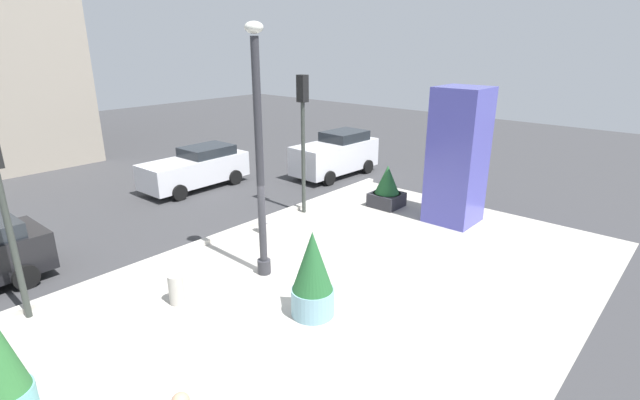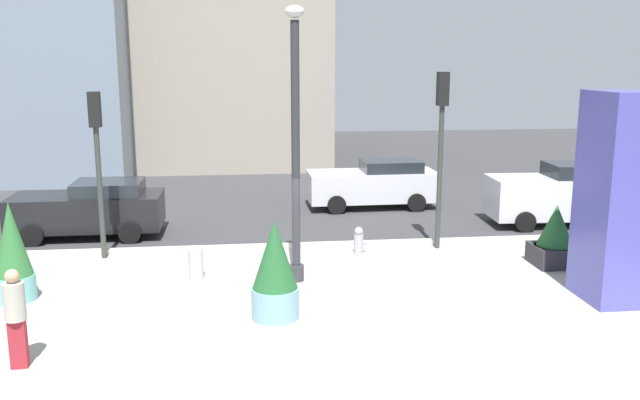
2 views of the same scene
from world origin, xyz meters
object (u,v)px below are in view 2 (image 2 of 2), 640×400
(art_pillar_blue, at_px, (625,198))
(pedestrian_on_sidewalk, at_px, (15,313))
(lamp_post, at_px, (296,152))
(potted_plant_near_left, at_px, (275,271))
(traffic_light_far_side, at_px, (97,148))
(car_curb_east, at_px, (560,194))
(potted_plant_by_pillar, at_px, (555,238))
(fire_hydrant, at_px, (359,240))
(car_far_lane, at_px, (374,184))
(car_passing_lane, at_px, (90,209))
(potted_plant_near_right, at_px, (13,254))
(concrete_bollard, at_px, (196,264))
(traffic_light_corner, at_px, (441,132))

(art_pillar_blue, xyz_separation_m, pedestrian_on_sidewalk, (-12.08, -2.08, -1.30))
(lamp_post, relative_size, potted_plant_near_left, 3.10)
(traffic_light_far_side, distance_m, car_curb_east, 14.09)
(potted_plant_by_pillar, relative_size, pedestrian_on_sidewalk, 0.90)
(art_pillar_blue, height_order, fire_hydrant, art_pillar_blue)
(lamp_post, bearing_deg, traffic_light_far_side, 153.30)
(fire_hydrant, distance_m, car_far_lane, 6.00)
(car_passing_lane, relative_size, car_curb_east, 1.00)
(traffic_light_far_side, relative_size, car_passing_lane, 1.01)
(potted_plant_near_right, bearing_deg, potted_plant_near_left, -16.86)
(lamp_post, bearing_deg, potted_plant_near_left, -105.07)
(concrete_bollard, height_order, traffic_light_corner, traffic_light_corner)
(art_pillar_blue, bearing_deg, car_passing_lane, 151.42)
(fire_hydrant, bearing_deg, traffic_light_far_side, 177.03)
(car_far_lane, distance_m, car_passing_lane, 9.69)
(car_far_lane, xyz_separation_m, car_passing_lane, (-9.20, -3.03, -0.01))
(potted_plant_near_right, bearing_deg, car_passing_lane, 84.99)
(potted_plant_near_left, distance_m, potted_plant_near_right, 5.89)
(potted_plant_near_left, relative_size, car_passing_lane, 0.47)
(car_curb_east, xyz_separation_m, pedestrian_on_sidewalk, (-13.94, -8.83, 0.00))
(potted_plant_by_pillar, xyz_separation_m, traffic_light_corner, (-2.53, 1.91, 2.55))
(fire_hydrant, bearing_deg, lamp_post, -131.34)
(potted_plant_by_pillar, relative_size, car_far_lane, 0.35)
(lamp_post, height_order, car_curb_east, lamp_post)
(fire_hydrant, relative_size, car_curb_east, 0.17)
(traffic_light_corner, bearing_deg, car_curb_east, 26.16)
(traffic_light_far_side, bearing_deg, concrete_bollard, -38.82)
(potted_plant_by_pillar, xyz_separation_m, fire_hydrant, (-4.82, 1.63, -0.36))
(potted_plant_near_left, distance_m, car_far_lane, 11.01)
(traffic_light_far_side, height_order, car_curb_east, traffic_light_far_side)
(traffic_light_far_side, relative_size, traffic_light_corner, 0.90)
(art_pillar_blue, xyz_separation_m, car_curb_east, (1.86, 6.75, -1.30))
(potted_plant_near_left, bearing_deg, car_passing_lane, 125.54)
(traffic_light_far_side, bearing_deg, potted_plant_near_right, -112.71)
(lamp_post, bearing_deg, art_pillar_blue, -16.39)
(pedestrian_on_sidewalk, bearing_deg, car_passing_lane, 94.13)
(potted_plant_near_right, relative_size, pedestrian_on_sidewalk, 1.25)
(traffic_light_corner, height_order, car_far_lane, traffic_light_corner)
(art_pillar_blue, distance_m, potted_plant_near_left, 7.69)
(car_far_lane, bearing_deg, traffic_light_far_side, -147.10)
(potted_plant_near_right, relative_size, concrete_bollard, 2.96)
(art_pillar_blue, xyz_separation_m, traffic_light_corner, (-2.79, 4.47, 0.99))
(traffic_light_far_side, height_order, car_passing_lane, traffic_light_far_side)
(potted_plant_near_left, relative_size, potted_plant_near_right, 0.93)
(potted_plant_near_left, bearing_deg, lamp_post, 74.93)
(traffic_light_corner, xyz_separation_m, car_passing_lane, (-9.94, 2.47, -2.43))
(potted_plant_near_left, xyz_separation_m, car_passing_lane, (-5.15, 7.21, -0.15))
(car_passing_lane, bearing_deg, traffic_light_far_side, -71.13)
(potted_plant_near_right, height_order, concrete_bollard, potted_plant_near_right)
(concrete_bollard, height_order, traffic_light_far_side, traffic_light_far_side)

